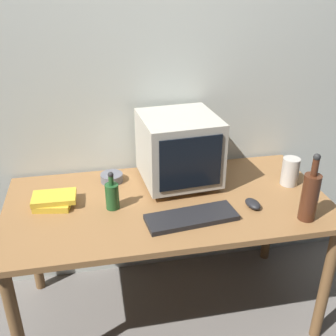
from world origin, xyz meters
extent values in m
plane|color=slate|center=(0.00, 0.00, 0.00)|extent=(6.00, 6.00, 0.00)
cube|color=beige|center=(0.00, 0.45, 1.25)|extent=(4.00, 0.08, 2.50)
cube|color=olive|center=(0.00, 0.00, 0.72)|extent=(1.60, 0.79, 0.03)
cylinder|color=brown|center=(-0.74, -0.33, 0.35)|extent=(0.06, 0.06, 0.70)
cylinder|color=brown|center=(0.74, -0.33, 0.35)|extent=(0.06, 0.06, 0.70)
cylinder|color=brown|center=(-0.74, 0.33, 0.35)|extent=(0.06, 0.06, 0.70)
cylinder|color=brown|center=(0.74, 0.33, 0.35)|extent=(0.06, 0.06, 0.70)
cube|color=#B2AD9E|center=(0.09, 0.18, 0.75)|extent=(0.30, 0.26, 0.03)
cube|color=#B2AD9E|center=(0.09, 0.18, 0.93)|extent=(0.41, 0.41, 0.34)
cube|color=black|center=(0.11, -0.01, 0.93)|extent=(0.31, 0.03, 0.27)
cube|color=black|center=(0.07, -0.19, 0.75)|extent=(0.43, 0.20, 0.02)
ellipsoid|color=black|center=(0.39, -0.14, 0.75)|extent=(0.08, 0.11, 0.04)
cylinder|color=#472314|center=(0.59, -0.28, 0.85)|extent=(0.08, 0.08, 0.22)
cylinder|color=#472314|center=(0.59, -0.28, 1.00)|extent=(0.03, 0.03, 0.08)
sphere|color=#262626|center=(0.59, -0.28, 1.05)|extent=(0.03, 0.03, 0.03)
cylinder|color=#1E4C23|center=(-0.27, -0.02, 0.80)|extent=(0.07, 0.07, 0.13)
cylinder|color=#1E4C23|center=(-0.27, -0.02, 0.88)|extent=(0.02, 0.02, 0.04)
sphere|color=#262626|center=(-0.27, -0.02, 0.91)|extent=(0.03, 0.03, 0.03)
cube|color=gold|center=(-0.56, 0.06, 0.75)|extent=(0.19, 0.18, 0.03)
cube|color=gold|center=(-0.55, 0.06, 0.78)|extent=(0.21, 0.14, 0.03)
cylinder|color=#595B66|center=(-0.26, 0.25, 0.76)|extent=(0.12, 0.12, 0.04)
cylinder|color=#B7B2A8|center=(0.66, 0.04, 0.81)|extent=(0.09, 0.09, 0.15)
camera|label=1|loc=(-0.33, -1.68, 1.78)|focal=43.04mm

